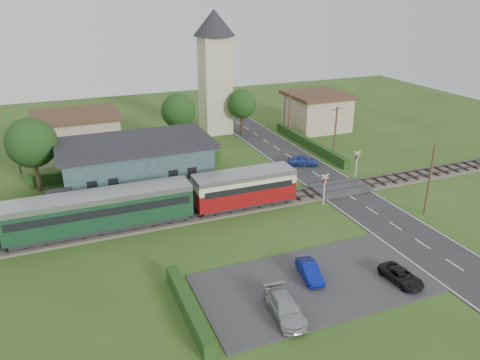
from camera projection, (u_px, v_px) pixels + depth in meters
name	position (u px, v px, depth m)	size (l,w,h in m)	color
ground	(264.00, 213.00, 45.15)	(120.00, 120.00, 0.00)	#2D4C19
railway_track	(255.00, 204.00, 46.82)	(76.00, 3.20, 0.49)	#4C443D
road	(351.00, 197.00, 48.62)	(6.00, 70.00, 0.05)	#28282B
car_park	(314.00, 283.00, 34.32)	(17.00, 9.00, 0.08)	#333335
crossing_deck	(340.00, 188.00, 50.26)	(6.20, 3.40, 0.45)	#333335
platform	(149.00, 206.00, 46.03)	(30.00, 3.00, 0.45)	gray
equipment_hut	(61.00, 206.00, 42.67)	(2.30, 2.30, 2.55)	beige
station_building	(136.00, 164.00, 50.07)	(16.00, 9.00, 5.30)	#274246
train	(62.00, 216.00, 39.76)	(43.20, 2.90, 3.40)	#232328
church_tower	(215.00, 63.00, 67.03)	(6.00, 6.00, 17.60)	beige
house_west	(77.00, 134.00, 60.30)	(10.80, 8.80, 5.50)	tan
house_east	(317.00, 111.00, 71.64)	(8.80, 8.80, 5.50)	tan
hedge_carpark	(189.00, 308.00, 30.79)	(0.80, 9.00, 1.20)	#193814
hedge_roadside	(309.00, 143.00, 63.59)	(0.80, 18.00, 1.20)	#193814
hedge_station	(131.00, 168.00, 54.71)	(22.00, 0.80, 1.30)	#193814
tree_a	(32.00, 143.00, 48.14)	(5.20, 5.20, 8.00)	#332316
tree_b	(178.00, 111.00, 62.27)	(4.60, 4.60, 7.34)	#332316
tree_c	(242.00, 104.00, 67.61)	(4.20, 4.20, 6.78)	#332316
utility_pole_b	(430.00, 179.00, 43.58)	(1.40, 0.22, 7.00)	#473321
utility_pole_c	(335.00, 134.00, 57.30)	(1.40, 0.22, 7.00)	#473321
utility_pole_d	(289.00, 112.00, 67.59)	(1.40, 0.22, 7.00)	#473321
crossing_signal_near	(325.00, 185.00, 46.22)	(0.84, 0.28, 3.28)	silver
crossing_signal_far	(357.00, 160.00, 52.85)	(0.84, 0.28, 3.28)	silver
streetlamp_west	(16.00, 150.00, 53.48)	(0.30, 0.30, 5.15)	#3F3F47
streetlamp_east	(285.00, 107.00, 72.73)	(0.30, 0.30, 5.15)	#3F3F47
car_on_road	(303.00, 160.00, 57.08)	(1.49, 3.70, 1.26)	#264197
car_park_blue	(310.00, 271.00, 34.73)	(1.19, 3.42, 1.13)	navy
car_park_silver	(285.00, 307.00, 30.63)	(1.81, 4.46, 1.30)	#A5A8AC
car_park_dark	(401.00, 276.00, 34.26)	(1.65, 3.58, 1.00)	black
pedestrian_near	(205.00, 188.00, 47.35)	(0.70, 0.46, 1.91)	gray
pedestrian_far	(107.00, 205.00, 43.74)	(0.87, 0.68, 1.79)	gray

